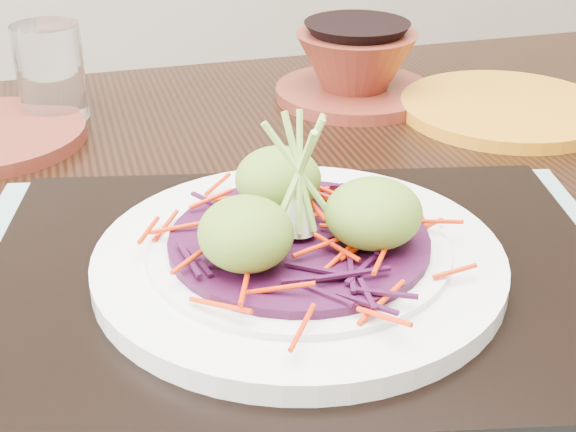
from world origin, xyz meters
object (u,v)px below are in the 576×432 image
object	(u,v)px
dining_table	(313,386)
yellow_plate	(506,108)
terracotta_bowl_set	(355,70)
serving_tray	(299,282)
white_plate	(299,258)
water_glass	(51,72)

from	to	relation	value
dining_table	yellow_plate	world-z (taller)	yellow_plate
dining_table	terracotta_bowl_set	xyz separation A→B (m)	(0.14, 0.27, 0.14)
serving_tray	terracotta_bowl_set	bearing A→B (deg)	76.95
dining_table	white_plate	distance (m)	0.14
yellow_plate	white_plate	bearing A→B (deg)	-140.89
water_glass	yellow_plate	bearing A→B (deg)	-17.30
terracotta_bowl_set	yellow_plate	distance (m)	0.15
water_glass	serving_tray	bearing A→B (deg)	-72.02
white_plate	terracotta_bowl_set	xyz separation A→B (m)	(0.17, 0.32, 0.00)
dining_table	serving_tray	size ratio (longest dim) A/B	3.63
white_plate	yellow_plate	size ratio (longest dim) A/B	1.21
water_glass	white_plate	bearing A→B (deg)	-72.02
white_plate	water_glass	bearing A→B (deg)	107.98
water_glass	terracotta_bowl_set	distance (m)	0.28
yellow_plate	dining_table	bearing A→B (deg)	-143.74
white_plate	terracotta_bowl_set	distance (m)	0.36
dining_table	white_plate	world-z (taller)	white_plate
dining_table	serving_tray	xyz separation A→B (m)	(-0.03, -0.04, 0.12)
dining_table	serving_tray	distance (m)	0.13
serving_tray	yellow_plate	world-z (taller)	serving_tray
terracotta_bowl_set	yellow_plate	world-z (taller)	terracotta_bowl_set
dining_table	water_glass	xyz separation A→B (m)	(-0.14, 0.31, 0.15)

